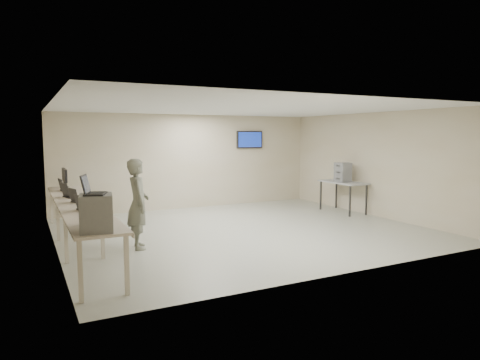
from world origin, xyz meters
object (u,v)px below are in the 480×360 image
workbench (78,207)px  side_table (343,184)px  equipment_box (96,213)px  soldier (138,204)px

workbench → side_table: 7.23m
equipment_box → side_table: bearing=34.4°
equipment_box → side_table: size_ratio=0.34×
workbench → side_table: (7.19, 0.79, -0.02)m
workbench → equipment_box: bearing=-91.3°
workbench → equipment_box: (-0.06, -2.69, 0.32)m
workbench → soldier: size_ratio=3.44×
equipment_box → workbench: bearing=97.4°
workbench → soldier: bearing=-24.3°
workbench → side_table: size_ratio=4.10×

